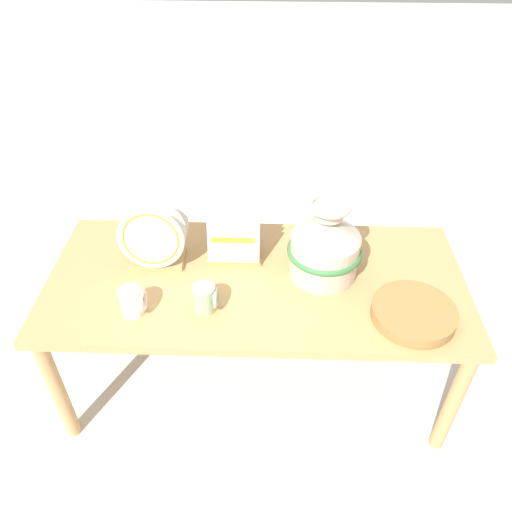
% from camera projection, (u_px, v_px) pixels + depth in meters
% --- Properties ---
extents(ground_plane, '(14.00, 14.00, 0.00)m').
position_uv_depth(ground_plane, '(256.00, 376.00, 2.30)').
color(ground_plane, beige).
extents(display_table, '(1.59, 0.71, 0.61)m').
position_uv_depth(display_table, '(256.00, 290.00, 1.95)').
color(display_table, tan).
rests_on(display_table, ground_plane).
extents(ceramic_vase, '(0.28, 0.28, 0.33)m').
position_uv_depth(ceramic_vase, '(325.00, 244.00, 1.84)').
color(ceramic_vase, beige).
rests_on(ceramic_vase, display_table).
extents(dish_rack_round_plates, '(0.25, 0.16, 0.28)m').
position_uv_depth(dish_rack_round_plates, '(154.00, 239.00, 1.91)').
color(dish_rack_round_plates, tan).
rests_on(dish_rack_round_plates, display_table).
extents(dish_rack_square_plates, '(0.21, 0.15, 0.22)m').
position_uv_depth(dish_rack_square_plates, '(235.00, 239.00, 1.96)').
color(dish_rack_square_plates, tan).
rests_on(dish_rack_square_plates, display_table).
extents(wicker_charger_stack, '(0.29, 0.29, 0.04)m').
position_uv_depth(wicker_charger_stack, '(414.00, 313.00, 1.73)').
color(wicker_charger_stack, olive).
rests_on(wicker_charger_stack, display_table).
extents(mug_sage_glaze, '(0.09, 0.08, 0.10)m').
position_uv_depth(mug_sage_glaze, '(206.00, 298.00, 1.75)').
color(mug_sage_glaze, '#9EB28E').
rests_on(mug_sage_glaze, display_table).
extents(mug_cream_glaze, '(0.09, 0.08, 0.10)m').
position_uv_depth(mug_cream_glaze, '(133.00, 301.00, 1.74)').
color(mug_cream_glaze, silver).
rests_on(mug_cream_glaze, display_table).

